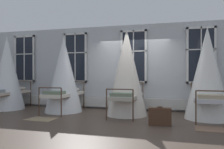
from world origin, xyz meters
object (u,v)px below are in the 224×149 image
object	(u,v)px
cot_first	(7,74)
cot_fourth	(207,74)
cot_third	(127,73)
cot_second	(64,75)
suitcase_dark	(160,116)

from	to	relation	value
cot_first	cot_fourth	size ratio (longest dim) A/B	1.01
cot_first	cot_fourth	bearing A→B (deg)	-90.27
cot_third	cot_fourth	xyz separation A→B (m)	(2.34, 0.03, -0.03)
cot_first	cot_third	size ratio (longest dim) A/B	0.98
cot_first	cot_third	bearing A→B (deg)	-90.58
cot_third	cot_first	bearing A→B (deg)	90.97
cot_second	cot_third	bearing A→B (deg)	-91.87
cot_first	cot_third	world-z (taller)	cot_third
cot_second	cot_third	size ratio (longest dim) A/B	0.95
cot_second	cot_fourth	size ratio (longest dim) A/B	0.97
cot_second	cot_fourth	bearing A→B (deg)	-90.68
cot_first	cot_fourth	xyz separation A→B (m)	(6.81, 0.01, -0.01)
cot_second	cot_third	xyz separation A→B (m)	(2.20, -0.06, 0.07)
cot_second	suitcase_dark	xyz separation A→B (m)	(3.28, -1.20, -1.02)
cot_first	cot_fourth	world-z (taller)	cot_first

